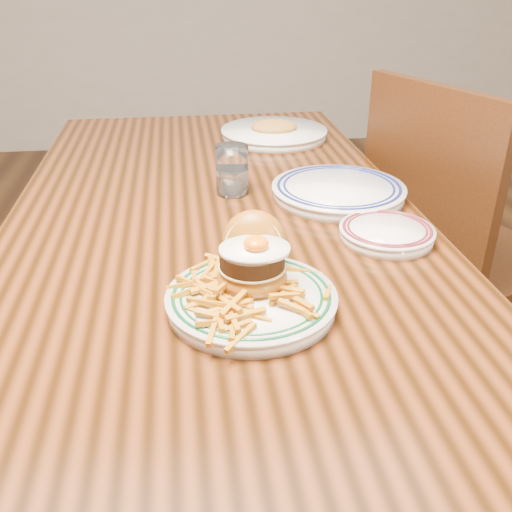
{
  "coord_description": "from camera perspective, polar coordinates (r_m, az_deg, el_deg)",
  "views": [
    {
      "loc": [
        -0.06,
        -1.13,
        1.22
      ],
      "look_at": [
        0.04,
        -0.39,
        0.83
      ],
      "focal_mm": 40.0,
      "sensor_mm": 36.0,
      "label": 1
    }
  ],
  "objects": [
    {
      "name": "floor",
      "position": [
        1.66,
        -3.26,
        -19.65
      ],
      "size": [
        6.0,
        6.0,
        0.0
      ],
      "primitive_type": "plane",
      "color": "black",
      "rests_on": "ground"
    },
    {
      "name": "table",
      "position": [
        1.26,
        -4.05,
        1.27
      ],
      "size": [
        0.85,
        1.6,
        0.75
      ],
      "color": "black",
      "rests_on": "floor"
    },
    {
      "name": "chair_right",
      "position": [
        1.66,
        18.84,
        0.98
      ],
      "size": [
        0.58,
        0.58,
        0.96
      ],
      "rotation": [
        0.0,
        0.0,
        3.51
      ],
      "color": "#3C1D0C",
      "rests_on": "floor"
    },
    {
      "name": "main_plate",
      "position": [
        0.86,
        -0.42,
        -2.79
      ],
      "size": [
        0.26,
        0.27,
        0.12
      ],
      "rotation": [
        0.0,
        0.0,
        -0.17
      ],
      "color": "white",
      "rests_on": "table"
    },
    {
      "name": "side_plate",
      "position": [
        1.09,
        12.94,
        2.33
      ],
      "size": [
        0.18,
        0.18,
        0.03
      ],
      "rotation": [
        0.0,
        0.0,
        -0.21
      ],
      "color": "white",
      "rests_on": "table"
    },
    {
      "name": "rear_plate",
      "position": [
        1.27,
        8.24,
        6.51
      ],
      "size": [
        0.29,
        0.29,
        0.03
      ],
      "rotation": [
        0.0,
        0.0,
        0.34
      ],
      "color": "white",
      "rests_on": "table"
    },
    {
      "name": "water_glass",
      "position": [
        1.28,
        -2.39,
        8.32
      ],
      "size": [
        0.07,
        0.07,
        0.11
      ],
      "color": "white",
      "rests_on": "table"
    },
    {
      "name": "far_plate",
      "position": [
        1.7,
        1.82,
        12.24
      ],
      "size": [
        0.31,
        0.31,
        0.06
      ],
      "rotation": [
        0.0,
        0.0,
        0.37
      ],
      "color": "white",
      "rests_on": "table"
    }
  ]
}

